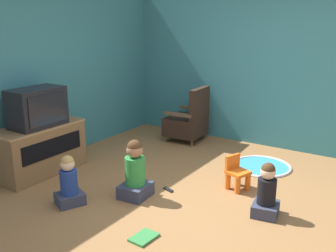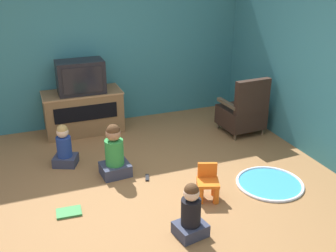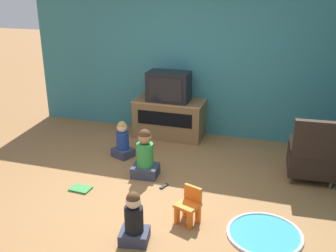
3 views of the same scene
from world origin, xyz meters
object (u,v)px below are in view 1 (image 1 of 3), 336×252
at_px(child_watching_left, 135,172).
at_px(remote_control, 168,190).
at_px(child_watching_center, 267,193).
at_px(television, 37,107).
at_px(book, 144,237).
at_px(tv_cabinet, 39,148).
at_px(black_armchair, 188,121).
at_px(yellow_kid_chair, 237,175).
at_px(child_watching_right, 69,183).

xyz_separation_m(child_watching_left, remote_control, (0.35, -0.23, -0.29)).
bearing_deg(child_watching_center, remote_control, 82.63).
height_order(television, remote_control, television).
bearing_deg(book, child_watching_left, -133.50).
xyz_separation_m(tv_cabinet, television, (0.00, -0.04, 0.57)).
xyz_separation_m(television, black_armchair, (2.31, -0.90, -0.56)).
xyz_separation_m(yellow_kid_chair, child_watching_center, (-0.44, -0.53, 0.07)).
bearing_deg(television, tv_cabinet, 90.00).
bearing_deg(child_watching_left, child_watching_center, -78.60).
bearing_deg(black_armchair, television, -24.83).
height_order(tv_cabinet, black_armchair, black_armchair).
distance_m(television, remote_control, 1.99).
distance_m(book, remote_control, 1.09).
relative_size(child_watching_left, child_watching_center, 1.18).
xyz_separation_m(tv_cabinet, book, (-0.55, -2.15, -0.33)).
relative_size(child_watching_center, child_watching_right, 1.02).
bearing_deg(television, yellow_kid_chair, -67.60).
bearing_deg(black_armchair, yellow_kid_chair, 44.46).
relative_size(television, yellow_kid_chair, 1.69).
xyz_separation_m(child_watching_center, book, (-1.08, 0.80, -0.24)).
bearing_deg(child_watching_center, book, 133.29).
distance_m(child_watching_left, book, 0.96).
bearing_deg(child_watching_center, yellow_kid_chair, 39.41).
bearing_deg(child_watching_right, child_watching_center, -39.61).
relative_size(tv_cabinet, television, 1.72).
bearing_deg(book, yellow_kid_chair, 173.60).
bearing_deg(black_armchair, child_watching_left, 11.35).
height_order(tv_cabinet, book, tv_cabinet).
height_order(television, book, television).
relative_size(black_armchair, child_watching_right, 1.59).
height_order(black_armchair, yellow_kid_chair, black_armchair).
bearing_deg(child_watching_center, tv_cabinet, 89.87).
height_order(child_watching_right, book, child_watching_right).
relative_size(child_watching_left, child_watching_right, 1.20).
height_order(black_armchair, child_watching_left, black_armchair).
bearing_deg(child_watching_center, child_watching_right, 106.34).
relative_size(yellow_kid_chair, book, 1.48).
distance_m(tv_cabinet, black_armchair, 2.49).
bearing_deg(yellow_kid_chair, book, -170.14).
relative_size(black_armchair, child_watching_center, 1.56).
bearing_deg(remote_control, child_watching_left, 74.42).
height_order(tv_cabinet, child_watching_right, tv_cabinet).
bearing_deg(child_watching_center, black_armchair, 38.03).
xyz_separation_m(child_watching_left, book, (-0.67, -0.62, -0.29)).
height_order(yellow_kid_chair, child_watching_left, child_watching_left).
relative_size(television, remote_control, 4.46).
xyz_separation_m(child_watching_right, remote_control, (0.90, -0.73, -0.24)).
xyz_separation_m(child_watching_center, child_watching_right, (-0.97, 1.92, -0.00)).
height_order(black_armchair, child_watching_right, black_armchair).
distance_m(child_watching_left, child_watching_right, 0.75).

